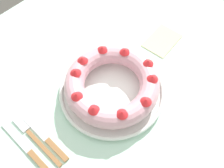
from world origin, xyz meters
TOP-DOWN VIEW (x-y plane):
  - ground_plane at (0.00, 0.00)m, footprint 8.00×8.00m
  - dining_table at (0.00, 0.00)m, footprint 1.56×1.11m
  - serving_dish at (-0.01, -0.02)m, footprint 0.34×0.34m
  - bundt_cake at (-0.01, -0.02)m, footprint 0.30×0.30m
  - fork at (-0.28, 0.05)m, footprint 0.02×0.21m
  - serving_knife at (-0.31, 0.02)m, footprint 0.02×0.23m
  - cake_knife at (-0.26, 0.01)m, footprint 0.02×0.20m
  - napkin at (0.28, 0.00)m, footprint 0.14×0.11m

SIDE VIEW (x-z plane):
  - ground_plane at x=0.00m, z-range 0.00..0.00m
  - dining_table at x=0.00m, z-range 0.30..1.07m
  - napkin at x=0.28m, z-range 0.76..0.77m
  - fork at x=-0.28m, z-range 0.76..0.77m
  - serving_knife at x=-0.31m, z-range 0.76..0.77m
  - cake_knife at x=-0.26m, z-range 0.76..0.77m
  - serving_dish at x=-0.01m, z-range 0.76..0.79m
  - bundt_cake at x=-0.01m, z-range 0.78..0.86m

